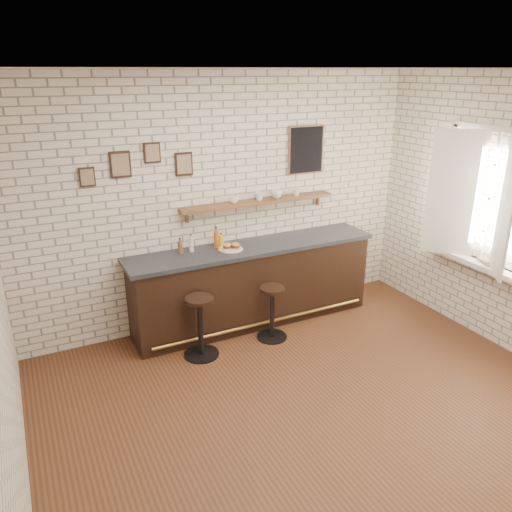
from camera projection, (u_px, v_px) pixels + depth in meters
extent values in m
plane|color=brown|center=(310.00, 399.00, 4.82)|extent=(5.00, 5.00, 0.00)
cube|color=black|center=(253.00, 286.00, 6.17)|extent=(3.00, 0.58, 0.96)
cube|color=#2D333A|center=(253.00, 247.00, 6.00)|extent=(3.10, 0.62, 0.05)
cylinder|color=olive|center=(265.00, 323.00, 6.03)|extent=(2.79, 0.04, 0.04)
cylinder|color=white|center=(231.00, 249.00, 5.85)|extent=(0.28, 0.28, 0.01)
cylinder|color=#EBAE53|center=(234.00, 247.00, 5.89)|extent=(0.05, 0.05, 0.00)
cylinder|color=#EBAE53|center=(233.00, 248.00, 5.85)|extent=(0.05, 0.05, 0.00)
cylinder|color=#EBAE53|center=(220.00, 248.00, 5.86)|extent=(0.06, 0.06, 0.00)
cylinder|color=#EBAE53|center=(231.00, 247.00, 5.90)|extent=(0.06, 0.06, 0.00)
cylinder|color=#EBAE53|center=(224.00, 251.00, 5.76)|extent=(0.06, 0.06, 0.00)
cylinder|color=#EBAE53|center=(234.00, 248.00, 5.87)|extent=(0.04, 0.04, 0.00)
cylinder|color=#EBAE53|center=(232.00, 250.00, 5.80)|extent=(0.05, 0.05, 0.00)
cylinder|color=#EBAE53|center=(224.00, 252.00, 5.74)|extent=(0.04, 0.04, 0.00)
cylinder|color=#EBAE53|center=(219.00, 250.00, 5.79)|extent=(0.05, 0.05, 0.00)
cylinder|color=#EBAE53|center=(236.00, 249.00, 5.82)|extent=(0.06, 0.06, 0.00)
cylinder|color=#EBAE53|center=(223.00, 249.00, 5.82)|extent=(0.04, 0.04, 0.00)
cylinder|color=#EBAE53|center=(233.00, 249.00, 5.84)|extent=(0.05, 0.05, 0.00)
cylinder|color=#EBAE53|center=(233.00, 247.00, 5.89)|extent=(0.05, 0.05, 0.00)
cylinder|color=#EBAE53|center=(233.00, 248.00, 5.85)|extent=(0.05, 0.05, 0.00)
cylinder|color=brown|center=(180.00, 247.00, 5.70)|extent=(0.06, 0.06, 0.14)
cylinder|color=brown|center=(180.00, 240.00, 5.67)|extent=(0.02, 0.02, 0.03)
cylinder|color=black|center=(180.00, 238.00, 5.66)|extent=(0.02, 0.02, 0.01)
cylinder|color=beige|center=(191.00, 245.00, 5.75)|extent=(0.05, 0.05, 0.16)
cylinder|color=beige|center=(191.00, 237.00, 5.72)|extent=(0.02, 0.02, 0.04)
cylinder|color=black|center=(191.00, 235.00, 5.71)|extent=(0.02, 0.02, 0.01)
cylinder|color=#AB5B1B|center=(216.00, 240.00, 5.88)|extent=(0.06, 0.06, 0.20)
cylinder|color=#AB5B1B|center=(216.00, 230.00, 5.84)|extent=(0.02, 0.02, 0.04)
cylinder|color=black|center=(216.00, 228.00, 5.83)|extent=(0.02, 0.02, 0.01)
cylinder|color=gold|center=(221.00, 241.00, 5.92)|extent=(0.05, 0.05, 0.13)
cylinder|color=gold|center=(221.00, 235.00, 5.89)|extent=(0.02, 0.02, 0.03)
cylinder|color=maroon|center=(221.00, 233.00, 5.88)|extent=(0.03, 0.03, 0.01)
cylinder|color=black|center=(202.00, 354.00, 5.57)|extent=(0.39, 0.39, 0.02)
cylinder|color=black|center=(200.00, 328.00, 5.45)|extent=(0.06, 0.06, 0.65)
cylinder|color=black|center=(199.00, 299.00, 5.33)|extent=(0.38, 0.38, 0.04)
cylinder|color=black|center=(272.00, 337.00, 5.94)|extent=(0.36, 0.36, 0.02)
cylinder|color=black|center=(272.00, 313.00, 5.83)|extent=(0.05, 0.05, 0.60)
cylinder|color=black|center=(272.00, 289.00, 5.72)|extent=(0.37, 0.37, 0.04)
cube|color=brown|center=(259.00, 202.00, 6.06)|extent=(2.00, 0.18, 0.04)
cube|color=brown|center=(187.00, 216.00, 5.77)|extent=(0.03, 0.04, 0.16)
cube|color=brown|center=(318.00, 199.00, 6.52)|extent=(0.03, 0.04, 0.16)
imported|color=white|center=(234.00, 200.00, 5.90)|extent=(0.15, 0.15, 0.09)
imported|color=white|center=(259.00, 196.00, 6.04)|extent=(0.15, 0.15, 0.10)
imported|color=white|center=(277.00, 194.00, 6.14)|extent=(0.19, 0.19, 0.11)
imported|color=white|center=(296.00, 192.00, 6.26)|extent=(0.12, 0.12, 0.08)
cube|color=black|center=(120.00, 165.00, 5.26)|extent=(0.22, 0.02, 0.28)
cube|color=black|center=(152.00, 153.00, 5.37)|extent=(0.18, 0.02, 0.22)
cube|color=black|center=(184.00, 164.00, 5.57)|extent=(0.20, 0.02, 0.26)
cube|color=black|center=(87.00, 177.00, 5.15)|extent=(0.16, 0.02, 0.20)
cube|color=black|center=(306.00, 150.00, 6.22)|extent=(0.46, 0.02, 0.56)
cube|color=white|center=(475.00, 262.00, 5.76)|extent=(0.20, 1.35, 0.06)
cube|color=white|center=(502.00, 129.00, 5.26)|extent=(0.05, 1.30, 0.06)
cube|color=white|center=(480.00, 261.00, 5.79)|extent=(0.05, 1.30, 0.06)
cube|color=white|center=(449.00, 188.00, 6.03)|extent=(0.05, 0.06, 1.50)
cube|color=white|center=(504.00, 206.00, 5.21)|extent=(0.40, 0.46, 1.46)
cube|color=white|center=(459.00, 194.00, 5.71)|extent=(0.40, 0.46, 1.46)
imported|color=tan|center=(484.00, 263.00, 5.63)|extent=(0.23, 0.27, 0.02)
imported|color=tan|center=(482.00, 261.00, 5.65)|extent=(0.20, 0.23, 0.02)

